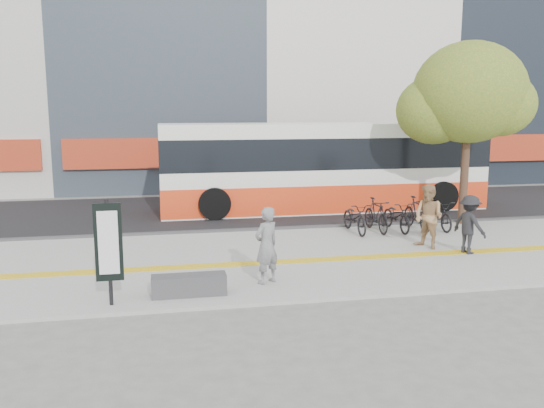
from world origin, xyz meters
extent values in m
plane|color=#63635E|center=(0.00, 0.00, 0.00)|extent=(120.00, 120.00, 0.00)
cube|color=gray|center=(0.00, 1.50, 0.04)|extent=(40.00, 7.00, 0.08)
cube|color=yellow|center=(0.00, 1.00, 0.09)|extent=(40.00, 0.45, 0.01)
cube|color=black|center=(0.00, 9.00, 0.03)|extent=(40.00, 8.00, 0.06)
cube|color=#353537|center=(0.00, 5.00, 0.07)|extent=(40.00, 0.25, 0.14)
cube|color=#B6341A|center=(2.00, 14.05, 2.00)|extent=(19.00, 0.50, 1.40)
cube|color=#353537|center=(-2.60, -1.20, 0.30)|extent=(1.60, 0.45, 0.45)
cylinder|color=black|center=(-4.20, -1.50, 1.18)|extent=(0.08, 0.08, 2.20)
cube|color=black|center=(-4.20, -1.50, 1.40)|extent=(0.55, 0.08, 1.60)
cube|color=white|center=(-4.20, -1.55, 1.40)|extent=(0.40, 0.02, 1.30)
cylinder|color=#3D271C|center=(7.20, 4.70, 1.68)|extent=(0.28, 0.28, 3.20)
ellipsoid|color=#456A23|center=(7.20, 4.70, 4.60)|extent=(3.80, 3.80, 3.42)
ellipsoid|color=#456A23|center=(6.20, 5.20, 4.00)|extent=(2.60, 2.60, 2.34)
ellipsoid|color=#456A23|center=(8.10, 4.30, 4.20)|extent=(2.40, 2.40, 2.16)
ellipsoid|color=#456A23|center=(7.50, 5.50, 5.40)|extent=(2.20, 2.20, 1.98)
cube|color=white|center=(3.25, 8.50, 1.77)|extent=(12.86, 2.68, 3.43)
cube|color=#EA3F18|center=(3.25, 8.50, 0.65)|extent=(12.88, 2.70, 1.07)
cube|color=black|center=(3.25, 8.50, 2.36)|extent=(12.88, 2.70, 1.18)
cylinder|color=black|center=(-1.25, 7.16, 0.65)|extent=(1.18, 0.38, 1.18)
cylinder|color=black|center=(-1.25, 9.84, 0.65)|extent=(1.18, 0.38, 1.18)
cylinder|color=black|center=(7.75, 7.16, 0.65)|extent=(1.18, 0.38, 1.18)
cylinder|color=black|center=(7.75, 9.84, 0.65)|extent=(1.18, 0.38, 1.18)
imported|color=black|center=(3.00, 4.00, 0.57)|extent=(0.73, 1.90, 0.99)
imported|color=black|center=(3.72, 4.00, 0.63)|extent=(0.58, 1.84, 1.10)
imported|color=black|center=(4.44, 4.00, 0.57)|extent=(0.73, 1.90, 0.99)
imported|color=black|center=(5.16, 4.00, 0.63)|extent=(0.58, 1.84, 1.10)
imported|color=black|center=(5.88, 4.00, 0.57)|extent=(0.73, 1.90, 0.99)
imported|color=black|center=(-0.80, -0.68, 0.97)|extent=(0.78, 0.70, 1.79)
imported|color=tan|center=(4.37, 1.65, 1.00)|extent=(1.03, 1.12, 1.85)
imported|color=black|center=(5.22, 0.89, 0.89)|extent=(0.92, 1.19, 1.63)
camera|label=1|loc=(-3.11, -12.94, 4.06)|focal=37.03mm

